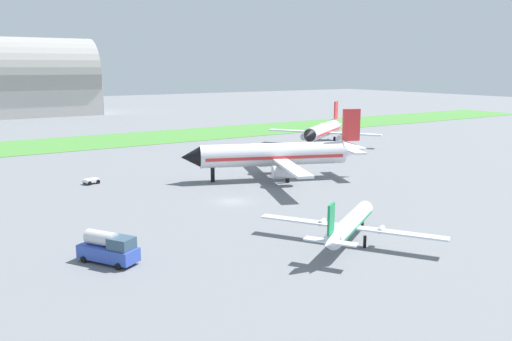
{
  "coord_description": "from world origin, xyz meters",
  "views": [
    {
      "loc": [
        -39.18,
        -67.07,
        19.95
      ],
      "look_at": [
        7.92,
        5.68,
        3.0
      ],
      "focal_mm": 37.33,
      "sensor_mm": 36.0,
      "label": 1
    }
  ],
  "objects_px": {
    "baggage_cart_midfield": "(91,181)",
    "airplane_parked_jet_far": "(324,130)",
    "airplane_midfield_jet": "(277,155)",
    "fuel_truck_near_gate": "(109,248)",
    "airplane_foreground_turboprop": "(350,224)"
  },
  "relations": [
    {
      "from": "airplane_midfield_jet",
      "to": "baggage_cart_midfield",
      "type": "distance_m",
      "value": 32.77
    },
    {
      "from": "airplane_midfield_jet",
      "to": "baggage_cart_midfield",
      "type": "relative_size",
      "value": 12.13
    },
    {
      "from": "airplane_midfield_jet",
      "to": "baggage_cart_midfield",
      "type": "height_order",
      "value": "airplane_midfield_jet"
    },
    {
      "from": "fuel_truck_near_gate",
      "to": "airplane_midfield_jet",
      "type": "bearing_deg",
      "value": 91.36
    },
    {
      "from": "baggage_cart_midfield",
      "to": "airplane_parked_jet_far",
      "type": "bearing_deg",
      "value": -3.57
    },
    {
      "from": "fuel_truck_near_gate",
      "to": "airplane_parked_jet_far",
      "type": "bearing_deg",
      "value": 94.67
    },
    {
      "from": "fuel_truck_near_gate",
      "to": "baggage_cart_midfield",
      "type": "distance_m",
      "value": 39.92
    },
    {
      "from": "airplane_parked_jet_far",
      "to": "airplane_foreground_turboprop",
      "type": "bearing_deg",
      "value": 18.39
    },
    {
      "from": "airplane_foreground_turboprop",
      "to": "baggage_cart_midfield",
      "type": "relative_size",
      "value": 6.85
    },
    {
      "from": "baggage_cart_midfield",
      "to": "fuel_truck_near_gate",
      "type": "bearing_deg",
      "value": -119.55
    },
    {
      "from": "airplane_parked_jet_far",
      "to": "airplane_midfield_jet",
      "type": "distance_m",
      "value": 44.78
    },
    {
      "from": "airplane_foreground_turboprop",
      "to": "fuel_truck_near_gate",
      "type": "xyz_separation_m",
      "value": [
        -24.98,
        9.03,
        -0.79
      ]
    },
    {
      "from": "airplane_parked_jet_far",
      "to": "airplane_midfield_jet",
      "type": "xyz_separation_m",
      "value": [
        -34.65,
        -28.36,
        0.67
      ]
    },
    {
      "from": "airplane_parked_jet_far",
      "to": "airplane_midfield_jet",
      "type": "height_order",
      "value": "airplane_midfield_jet"
    },
    {
      "from": "fuel_truck_near_gate",
      "to": "baggage_cart_midfield",
      "type": "relative_size",
      "value": 2.45
    }
  ]
}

